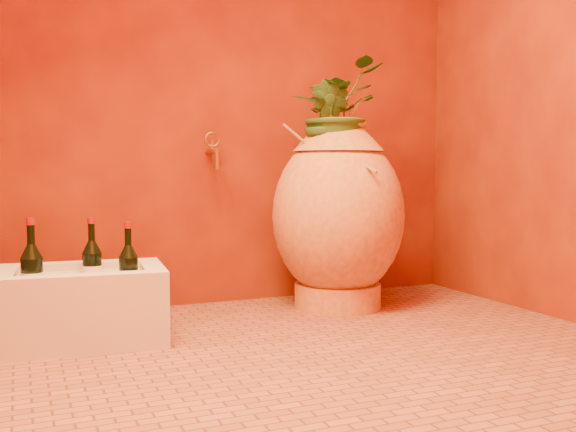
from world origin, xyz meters
name	(u,v)px	position (x,y,z in m)	size (l,w,h in m)	color
floor	(313,351)	(0.00, 0.00, 0.00)	(2.50, 2.50, 0.00)	brown
wall_back	(229,54)	(0.00, 1.00, 1.25)	(2.50, 0.02, 2.50)	#5D1205
wall_right	(576,35)	(1.25, 0.00, 1.25)	(0.02, 2.00, 2.50)	#5D1205
amphora	(338,214)	(0.44, 0.65, 0.46)	(0.70, 0.70, 0.92)	orange
stone_basin	(82,307)	(-0.77, 0.47, 0.14)	(0.66, 0.48, 0.29)	beige
wine_bottle_a	(129,274)	(-0.60, 0.39, 0.27)	(0.08, 0.08, 0.31)	black
wine_bottle_b	(32,277)	(-0.95, 0.39, 0.28)	(0.08, 0.08, 0.34)	black
wine_bottle_c	(92,269)	(-0.73, 0.53, 0.28)	(0.08, 0.08, 0.32)	black
wall_tap	(213,149)	(-0.11, 0.91, 0.77)	(0.08, 0.17, 0.18)	olive
plant_main	(336,112)	(0.43, 0.66, 0.95)	(0.44, 0.38, 0.49)	#234B1A
plant_side	(327,123)	(0.36, 0.62, 0.89)	(0.21, 0.17, 0.38)	#234B1A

